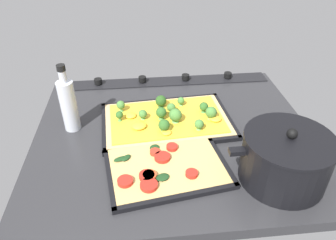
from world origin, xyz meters
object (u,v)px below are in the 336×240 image
object	(u,v)px
baking_tray_back	(167,168)
oil_bottle	(68,104)
broccoli_pizza	(168,118)
baking_tray_front	(167,122)
cooking_pot	(285,159)
veggie_pizza_back	(164,167)

from	to	relation	value
baking_tray_back	oil_bottle	distance (cm)	34.03
baking_tray_back	broccoli_pizza	bearing A→B (deg)	-96.49
baking_tray_front	cooking_pot	distance (cm)	36.75
baking_tray_back	oil_bottle	world-z (taller)	oil_bottle
baking_tray_back	veggie_pizza_back	bearing A→B (deg)	22.00
broccoli_pizza	cooking_pot	size ratio (longest dim) A/B	1.38
broccoli_pizza	baking_tray_back	world-z (taller)	broccoli_pizza
baking_tray_back	oil_bottle	bearing A→B (deg)	-38.33
broccoli_pizza	baking_tray_back	size ratio (longest dim) A/B	1.16
broccoli_pizza	veggie_pizza_back	bearing A→B (deg)	81.74
broccoli_pizza	baking_tray_back	bearing A→B (deg)	83.51
veggie_pizza_back	cooking_pot	distance (cm)	28.94
baking_tray_back	veggie_pizza_back	distance (cm)	1.04
baking_tray_front	veggie_pizza_back	distance (cm)	20.76
cooking_pot	oil_bottle	bearing A→B (deg)	-26.27
baking_tray_front	cooking_pot	size ratio (longest dim) A/B	1.48
broccoli_pizza	baking_tray_back	xyz separation A→B (cm)	(2.29, 20.12, -1.49)
veggie_pizza_back	cooking_pot	xyz separation A→B (cm)	(-27.96, 5.48, 5.07)
broccoli_pizza	oil_bottle	distance (cm)	28.98
veggie_pizza_back	cooking_pot	bearing A→B (deg)	168.91
broccoli_pizza	baking_tray_back	distance (cm)	20.31
cooking_pot	oil_bottle	size ratio (longest dim) A/B	1.35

